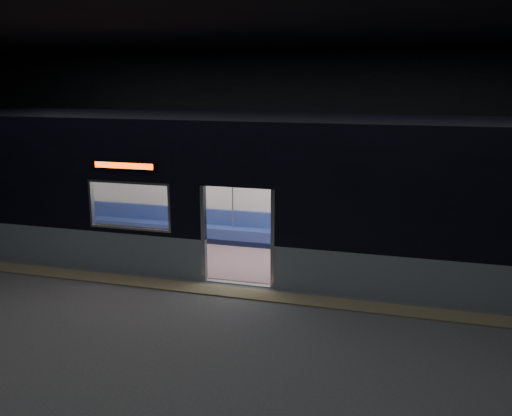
% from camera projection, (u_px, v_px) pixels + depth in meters
% --- Properties ---
extents(station_floor, '(24.00, 14.00, 0.01)m').
position_uv_depth(station_floor, '(222.00, 304.00, 10.26)').
color(station_floor, '#47494C').
rests_on(station_floor, ground).
extents(station_envelope, '(24.00, 14.00, 5.00)m').
position_uv_depth(station_envelope, '(218.00, 107.00, 9.40)').
color(station_envelope, black).
rests_on(station_envelope, station_floor).
extents(tactile_strip, '(22.80, 0.50, 0.03)m').
position_uv_depth(tactile_strip, '(231.00, 292.00, 10.77)').
color(tactile_strip, '#8C7F59').
rests_on(tactile_strip, station_floor).
extents(metro_car, '(18.00, 3.04, 3.35)m').
position_uv_depth(metro_car, '(257.00, 183.00, 12.20)').
color(metro_car, gray).
rests_on(metro_car, station_floor).
extents(passenger, '(0.39, 0.66, 1.33)m').
position_uv_depth(passenger, '(314.00, 221.00, 13.09)').
color(passenger, black).
rests_on(passenger, metro_car).
extents(handbag, '(0.32, 0.30, 0.13)m').
position_uv_depth(handbag, '(313.00, 228.00, 12.92)').
color(handbag, black).
rests_on(handbag, passenger).
extents(transit_map, '(0.92, 0.03, 0.60)m').
position_uv_depth(transit_map, '(310.00, 192.00, 13.27)').
color(transit_map, white).
rests_on(transit_map, metro_car).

